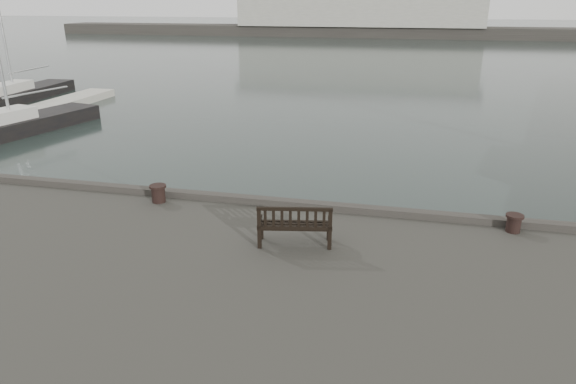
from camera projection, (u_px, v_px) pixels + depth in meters
name	position (u px, v px, depth m)	size (l,w,h in m)	color
ground	(307.00, 257.00, 14.33)	(400.00, 400.00, 0.00)	black
breakwater	(377.00, 14.00, 97.67)	(140.00, 9.50, 12.20)	#383530
bench	(295.00, 232.00, 11.50)	(1.73, 0.87, 0.95)	black
bollard_left	(158.00, 194.00, 13.97)	(0.46, 0.46, 0.48)	black
bollard_right	(514.00, 223.00, 12.17)	(0.41, 0.41, 0.43)	black
yacht_b	(20.00, 97.00, 36.46)	(2.82, 10.42, 13.59)	black
yacht_c	(20.00, 129.00, 27.59)	(4.19, 9.58, 12.58)	black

